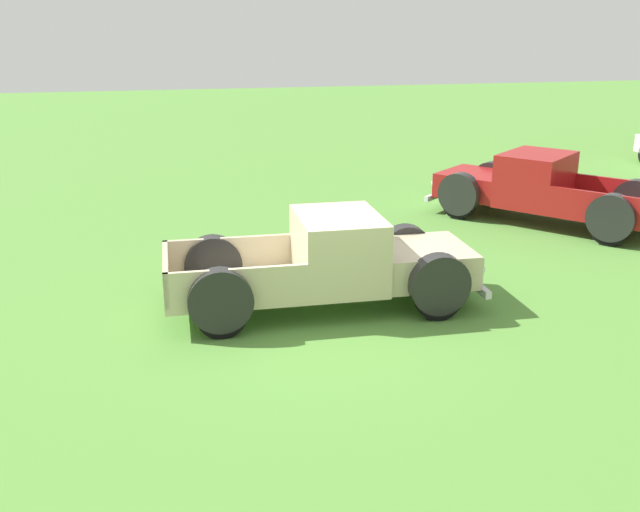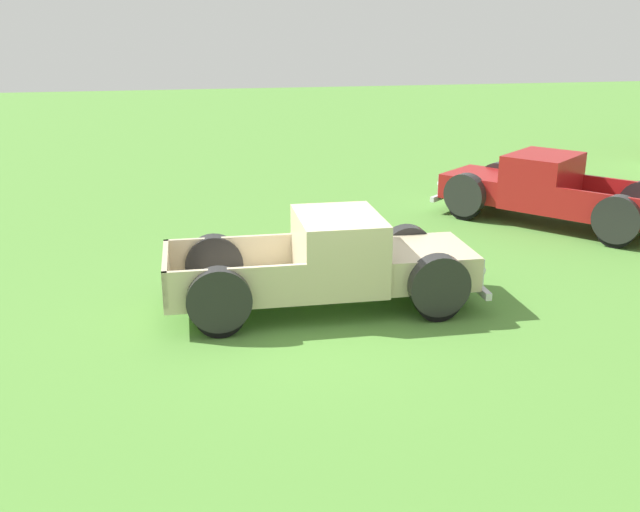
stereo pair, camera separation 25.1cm
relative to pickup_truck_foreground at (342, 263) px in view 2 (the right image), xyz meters
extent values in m
plane|color=#548C38|center=(0.26, -0.42, -0.75)|extent=(80.00, 80.00, 0.00)
cube|color=#C6B793|center=(0.02, 1.38, -0.08)|extent=(1.59, 1.57, 0.57)
cube|color=silver|center=(0.04, 2.17, -0.08)|extent=(1.41, 0.09, 0.48)
sphere|color=silver|center=(-0.59, 2.16, -0.05)|extent=(0.21, 0.21, 0.21)
sphere|color=silver|center=(0.67, 2.14, -0.05)|extent=(0.21, 0.21, 0.21)
cube|color=#C6B793|center=(0.00, -0.06, 0.23)|extent=(1.75, 1.37, 1.19)
cube|color=#8C9EA8|center=(0.01, 0.56, 0.49)|extent=(1.49, 0.07, 0.52)
cube|color=#C6B793|center=(-0.03, -1.82, -0.31)|extent=(1.76, 2.20, 0.10)
cube|color=#C6B793|center=(-0.85, -1.80, 0.03)|extent=(0.12, 2.17, 0.57)
cube|color=#C6B793|center=(0.79, -1.83, 0.03)|extent=(0.12, 2.17, 0.57)
cube|color=#C6B793|center=(-0.05, -2.86, 0.03)|extent=(1.73, 0.11, 0.57)
cylinder|color=black|center=(-0.84, 1.39, -0.36)|extent=(0.24, 0.79, 0.78)
cylinder|color=#B7B7BC|center=(-0.85, 1.39, -0.36)|extent=(0.25, 0.32, 0.31)
cylinder|color=black|center=(-0.84, 1.39, -0.16)|extent=(0.31, 0.99, 0.99)
cylinder|color=black|center=(0.89, 1.36, -0.36)|extent=(0.24, 0.79, 0.78)
cylinder|color=#B7B7BC|center=(0.90, 1.36, -0.36)|extent=(0.25, 0.32, 0.31)
cylinder|color=black|center=(0.89, 1.36, -0.16)|extent=(0.31, 0.99, 0.99)
cylinder|color=black|center=(-0.90, -2.06, -0.36)|extent=(0.24, 0.79, 0.78)
cylinder|color=#B7B7BC|center=(-0.91, -2.06, -0.36)|extent=(0.25, 0.32, 0.31)
cylinder|color=black|center=(-0.90, -2.06, -0.16)|extent=(0.31, 0.99, 0.99)
cylinder|color=black|center=(0.83, -2.09, -0.36)|extent=(0.24, 0.79, 0.78)
cylinder|color=#B7B7BC|center=(0.84, -2.09, -0.36)|extent=(0.25, 0.32, 0.31)
cylinder|color=black|center=(0.83, -2.09, -0.16)|extent=(0.31, 0.99, 0.99)
cube|color=silver|center=(0.04, 2.21, -0.40)|extent=(1.88, 0.14, 0.12)
cube|color=maroon|center=(-5.37, 4.80, -0.06)|extent=(2.25, 2.25, 0.58)
cube|color=silver|center=(-5.99, 4.28, -0.06)|extent=(0.98, 1.15, 0.49)
sphere|color=silver|center=(-5.57, 3.80, -0.03)|extent=(0.21, 0.21, 0.21)
sphere|color=silver|center=(-6.39, 4.79, -0.03)|extent=(0.21, 0.21, 0.21)
cube|color=maroon|center=(-4.23, 5.75, 0.26)|extent=(2.19, 2.24, 1.22)
cube|color=#8C9EA8|center=(-4.73, 5.34, 0.53)|extent=(1.01, 1.20, 0.54)
cube|color=maroon|center=(-2.85, 6.91, -0.30)|extent=(2.84, 2.78, 0.11)
cube|color=maroon|center=(-2.31, 6.26, 0.05)|extent=(1.76, 1.49, 0.58)
cube|color=maroon|center=(-3.39, 7.55, 0.05)|extent=(1.76, 1.49, 0.58)
cylinder|color=black|center=(-4.80, 4.12, -0.35)|extent=(0.77, 0.69, 0.80)
cylinder|color=#B7B7BC|center=(-4.79, 4.11, -0.35)|extent=(0.41, 0.40, 0.32)
cylinder|color=black|center=(-4.80, 4.12, -0.15)|extent=(0.97, 0.88, 1.02)
cylinder|color=black|center=(-5.94, 5.48, -0.35)|extent=(0.77, 0.69, 0.80)
cylinder|color=#B7B7BC|center=(-5.94, 5.49, -0.35)|extent=(0.41, 0.40, 0.32)
cylinder|color=black|center=(-5.94, 5.48, -0.15)|extent=(0.97, 0.88, 1.02)
cylinder|color=black|center=(-2.07, 6.39, -0.35)|extent=(0.77, 0.69, 0.80)
cylinder|color=#B7B7BC|center=(-2.07, 6.38, -0.35)|extent=(0.41, 0.40, 0.32)
cylinder|color=black|center=(-2.07, 6.39, -0.15)|extent=(0.97, 0.88, 1.02)
cube|color=silver|center=(-6.03, 4.25, -0.39)|extent=(1.32, 1.55, 0.13)
camera|label=1|loc=(11.06, -2.85, 3.87)|focal=40.90mm
camera|label=2|loc=(11.12, -2.60, 3.87)|focal=40.90mm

